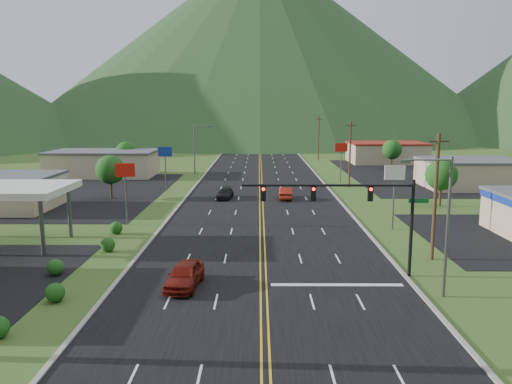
{
  "coord_description": "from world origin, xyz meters",
  "views": [
    {
      "loc": [
        -0.34,
        -20.45,
        11.91
      ],
      "look_at": [
        -0.57,
        23.63,
        4.5
      ],
      "focal_mm": 35.0,
      "sensor_mm": 36.0,
      "label": 1
    }
  ],
  "objects_px": {
    "car_red_near": "(185,275)",
    "traffic_signal": "(356,203)",
    "gas_canopy": "(9,191)",
    "car_red_far": "(285,193)",
    "car_dark_mid": "(225,194)",
    "streetlight_west": "(196,146)",
    "streetlight_east": "(443,218)"
  },
  "relations": [
    {
      "from": "car_dark_mid",
      "to": "car_red_far",
      "type": "distance_m",
      "value": 8.0
    },
    {
      "from": "car_red_near",
      "to": "car_dark_mid",
      "type": "bearing_deg",
      "value": 95.27
    },
    {
      "from": "gas_canopy",
      "to": "streetlight_west",
      "type": "bearing_deg",
      "value": 77.87
    },
    {
      "from": "gas_canopy",
      "to": "car_red_far",
      "type": "xyz_separation_m",
      "value": [
        25.19,
        22.7,
        -4.09
      ]
    },
    {
      "from": "gas_canopy",
      "to": "car_dark_mid",
      "type": "xyz_separation_m",
      "value": [
        17.2,
        22.94,
        -4.21
      ]
    },
    {
      "from": "car_red_near",
      "to": "traffic_signal",
      "type": "bearing_deg",
      "value": 17.74
    },
    {
      "from": "car_red_near",
      "to": "streetlight_west",
      "type": "bearing_deg",
      "value": 102.36
    },
    {
      "from": "streetlight_east",
      "to": "gas_canopy",
      "type": "distance_m",
      "value": 35.28
    },
    {
      "from": "streetlight_west",
      "to": "car_red_near",
      "type": "distance_m",
      "value": 58.93
    },
    {
      "from": "traffic_signal",
      "to": "gas_canopy",
      "type": "xyz_separation_m",
      "value": [
        -28.48,
        8.0,
        -0.46
      ]
    },
    {
      "from": "traffic_signal",
      "to": "car_red_near",
      "type": "height_order",
      "value": "traffic_signal"
    },
    {
      "from": "car_dark_mid",
      "to": "gas_canopy",
      "type": "bearing_deg",
      "value": -120.83
    },
    {
      "from": "streetlight_east",
      "to": "streetlight_west",
      "type": "distance_m",
      "value": 64.21
    },
    {
      "from": "streetlight_west",
      "to": "streetlight_east",
      "type": "bearing_deg",
      "value": -69.14
    },
    {
      "from": "streetlight_west",
      "to": "car_dark_mid",
      "type": "distance_m",
      "value": 26.38
    },
    {
      "from": "streetlight_west",
      "to": "car_red_near",
      "type": "bearing_deg",
      "value": -83.77
    },
    {
      "from": "streetlight_east",
      "to": "car_red_far",
      "type": "height_order",
      "value": "streetlight_east"
    },
    {
      "from": "streetlight_east",
      "to": "car_red_far",
      "type": "relative_size",
      "value": 1.91
    },
    {
      "from": "streetlight_east",
      "to": "car_red_near",
      "type": "bearing_deg",
      "value": 174.55
    },
    {
      "from": "traffic_signal",
      "to": "streetlight_west",
      "type": "height_order",
      "value": "streetlight_west"
    },
    {
      "from": "gas_canopy",
      "to": "car_red_far",
      "type": "bearing_deg",
      "value": 42.02
    },
    {
      "from": "traffic_signal",
      "to": "streetlight_east",
      "type": "xyz_separation_m",
      "value": [
        4.7,
        -4.0,
        -0.15
      ]
    },
    {
      "from": "streetlight_west",
      "to": "car_red_near",
      "type": "xyz_separation_m",
      "value": [
        6.37,
        -58.43,
        -4.34
      ]
    },
    {
      "from": "streetlight_west",
      "to": "car_red_far",
      "type": "bearing_deg",
      "value": -59.55
    },
    {
      "from": "car_red_near",
      "to": "car_dark_mid",
      "type": "relative_size",
      "value": 1.09
    },
    {
      "from": "traffic_signal",
      "to": "streetlight_east",
      "type": "distance_m",
      "value": 6.17
    },
    {
      "from": "traffic_signal",
      "to": "car_dark_mid",
      "type": "relative_size",
      "value": 2.89
    },
    {
      "from": "gas_canopy",
      "to": "car_dark_mid",
      "type": "bearing_deg",
      "value": 53.15
    },
    {
      "from": "traffic_signal",
      "to": "streetlight_east",
      "type": "relative_size",
      "value": 1.46
    },
    {
      "from": "traffic_signal",
      "to": "gas_canopy",
      "type": "relative_size",
      "value": 1.31
    },
    {
      "from": "streetlight_east",
      "to": "car_dark_mid",
      "type": "relative_size",
      "value": 1.99
    },
    {
      "from": "streetlight_east",
      "to": "car_dark_mid",
      "type": "height_order",
      "value": "streetlight_east"
    }
  ]
}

